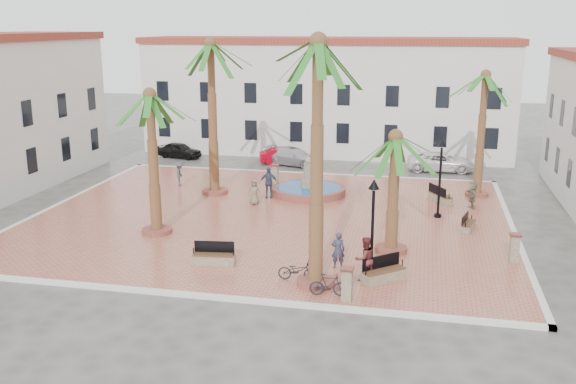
# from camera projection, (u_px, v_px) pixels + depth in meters

# --- Properties ---
(ground) EXTENTS (120.00, 120.00, 0.00)m
(ground) POSITION_uv_depth(u_px,v_px,m) (271.00, 219.00, 35.88)
(ground) COLOR #56544F
(ground) RESTS_ON ground
(plaza) EXTENTS (26.00, 22.00, 0.15)m
(plaza) POSITION_uv_depth(u_px,v_px,m) (271.00, 217.00, 35.87)
(plaza) COLOR #BC654F
(plaza) RESTS_ON ground
(kerb_n) EXTENTS (26.30, 0.30, 0.16)m
(kerb_n) POSITION_uv_depth(u_px,v_px,m) (306.00, 174.00, 46.26)
(kerb_n) COLOR silver
(kerb_n) RESTS_ON ground
(kerb_s) EXTENTS (26.30, 0.30, 0.16)m
(kerb_s) POSITION_uv_depth(u_px,v_px,m) (205.00, 296.00, 25.46)
(kerb_s) COLOR silver
(kerb_s) RESTS_ON ground
(kerb_e) EXTENTS (0.30, 22.30, 0.16)m
(kerb_e) POSITION_uv_depth(u_px,v_px,m) (514.00, 233.00, 33.22)
(kerb_e) COLOR silver
(kerb_e) RESTS_ON ground
(kerb_w) EXTENTS (0.30, 22.30, 0.16)m
(kerb_w) POSITION_uv_depth(u_px,v_px,m) (61.00, 204.00, 38.51)
(kerb_w) COLOR silver
(kerb_w) RESTS_ON ground
(building_north) EXTENTS (30.40, 7.40, 9.50)m
(building_north) POSITION_uv_depth(u_px,v_px,m) (327.00, 95.00, 53.58)
(building_north) COLOR silver
(building_north) RESTS_ON ground
(fountain) EXTENTS (4.63, 4.63, 2.39)m
(fountain) POSITION_uv_depth(u_px,v_px,m) (309.00, 189.00, 40.41)
(fountain) COLOR #974A3E
(fountain) RESTS_ON plaza
(palm_nw) EXTENTS (5.35, 5.35, 9.69)m
(palm_nw) POSITION_uv_depth(u_px,v_px,m) (211.00, 59.00, 38.54)
(palm_nw) COLOR #974A3E
(palm_nw) RESTS_ON plaza
(palm_sw) EXTENTS (4.99, 4.99, 7.43)m
(palm_sw) POSITION_uv_depth(u_px,v_px,m) (150.00, 111.00, 31.40)
(palm_sw) COLOR #974A3E
(palm_sw) RESTS_ON plaza
(palm_s) EXTENTS (5.10, 5.10, 10.15)m
(palm_s) POSITION_uv_depth(u_px,v_px,m) (318.00, 67.00, 24.18)
(palm_s) COLOR #974A3E
(palm_s) RESTS_ON plaza
(palm_e) EXTENTS (4.97, 4.97, 5.84)m
(palm_e) POSITION_uv_depth(u_px,v_px,m) (395.00, 153.00, 29.12)
(palm_e) COLOR #974A3E
(palm_e) RESTS_ON plaza
(palm_ne) EXTENTS (4.66, 4.66, 7.80)m
(palm_ne) POSITION_uv_depth(u_px,v_px,m) (485.00, 88.00, 38.47)
(palm_ne) COLOR #974A3E
(palm_ne) RESTS_ON plaza
(bench_s) EXTENTS (1.98, 0.83, 1.01)m
(bench_s) POSITION_uv_depth(u_px,v_px,m) (214.00, 258.00, 28.62)
(bench_s) COLOR gray
(bench_s) RESTS_ON plaza
(bench_se) EXTENTS (1.91, 1.79, 1.06)m
(bench_se) POSITION_uv_depth(u_px,v_px,m) (384.00, 274.00, 26.75)
(bench_se) COLOR gray
(bench_se) RESTS_ON plaza
(bench_e) EXTENTS (0.88, 1.66, 0.84)m
(bench_e) POSITION_uv_depth(u_px,v_px,m) (468.00, 226.00, 33.39)
(bench_e) COLOR gray
(bench_e) RESTS_ON plaza
(bench_ne) EXTENTS (1.53, 2.00, 1.04)m
(bench_ne) POSITION_uv_depth(u_px,v_px,m) (440.00, 197.00, 38.56)
(bench_ne) COLOR gray
(bench_ne) RESTS_ON plaza
(lamppost_s) EXTENTS (0.46, 0.46, 4.26)m
(lamppost_s) POSITION_uv_depth(u_px,v_px,m) (373.00, 211.00, 26.62)
(lamppost_s) COLOR black
(lamppost_s) RESTS_ON plaza
(lamppost_e) EXTENTS (0.48, 0.48, 4.43)m
(lamppost_e) POSITION_uv_depth(u_px,v_px,m) (441.00, 164.00, 34.91)
(lamppost_e) COLOR black
(lamppost_e) RESTS_ON plaza
(bollard_se) EXTENTS (0.51, 0.51, 1.35)m
(bollard_se) POSITION_uv_depth(u_px,v_px,m) (347.00, 284.00, 24.76)
(bollard_se) COLOR gray
(bollard_se) RESTS_ON plaza
(bollard_n) EXTENTS (0.51, 0.51, 1.38)m
(bollard_n) POSITION_uv_depth(u_px,v_px,m) (275.00, 174.00, 42.72)
(bollard_n) COLOR gray
(bollard_n) RESTS_ON plaza
(bollard_e) EXTENTS (0.51, 0.51, 1.36)m
(bollard_e) POSITION_uv_depth(u_px,v_px,m) (514.00, 248.00, 28.71)
(bollard_e) COLOR gray
(bollard_e) RESTS_ON plaza
(litter_bin) EXTENTS (0.35, 0.35, 0.68)m
(litter_bin) POSITION_uv_depth(u_px,v_px,m) (392.00, 266.00, 27.56)
(litter_bin) COLOR black
(litter_bin) RESTS_ON plaza
(cyclist_a) EXTENTS (0.68, 0.52, 1.65)m
(cyclist_a) POSITION_uv_depth(u_px,v_px,m) (338.00, 250.00, 28.06)
(cyclist_a) COLOR #33344C
(cyclist_a) RESTS_ON plaza
(bicycle_a) EXTENTS (1.66, 0.61, 0.86)m
(bicycle_a) POSITION_uv_depth(u_px,v_px,m) (297.00, 270.00, 26.79)
(bicycle_a) COLOR black
(bicycle_a) RESTS_ON plaza
(cyclist_b) EXTENTS (1.18, 1.13, 1.91)m
(cyclist_b) POSITION_uv_depth(u_px,v_px,m) (365.00, 259.00, 26.65)
(cyclist_b) COLOR maroon
(cyclist_b) RESTS_ON plaza
(bicycle_b) EXTENTS (1.57, 0.60, 0.92)m
(bicycle_b) POSITION_uv_depth(u_px,v_px,m) (329.00, 285.00, 25.26)
(bicycle_b) COLOR black
(bicycle_b) RESTS_ON plaza
(pedestrian_fountain_a) EXTENTS (0.81, 0.57, 1.54)m
(pedestrian_fountain_a) POSITION_uv_depth(u_px,v_px,m) (254.00, 192.00, 37.93)
(pedestrian_fountain_a) COLOR #796552
(pedestrian_fountain_a) RESTS_ON plaza
(pedestrian_fountain_b) EXTENTS (1.18, 0.65, 1.91)m
(pedestrian_fountain_b) POSITION_uv_depth(u_px,v_px,m) (268.00, 182.00, 39.45)
(pedestrian_fountain_b) COLOR #374061
(pedestrian_fountain_b) RESTS_ON plaza
(pedestrian_north) EXTENTS (0.83, 1.14, 1.59)m
(pedestrian_north) POSITION_uv_depth(u_px,v_px,m) (180.00, 174.00, 42.41)
(pedestrian_north) COLOR #46464A
(pedestrian_north) RESTS_ON plaza
(pedestrian_east) EXTENTS (0.70, 1.56, 1.62)m
(pedestrian_east) POSITION_uv_depth(u_px,v_px,m) (472.00, 195.00, 37.16)
(pedestrian_east) COLOR #756B58
(pedestrian_east) RESTS_ON plaza
(car_black) EXTENTS (3.89, 2.17, 1.25)m
(car_black) POSITION_uv_depth(u_px,v_px,m) (179.00, 150.00, 52.06)
(car_black) COLOR black
(car_black) RESTS_ON ground
(car_red) EXTENTS (3.94, 2.36, 1.23)m
(car_red) POSITION_uv_depth(u_px,v_px,m) (283.00, 156.00, 49.91)
(car_red) COLOR #A40316
(car_red) RESTS_ON ground
(car_silver) EXTENTS (5.04, 3.25, 1.36)m
(car_silver) POSITION_uv_depth(u_px,v_px,m) (293.00, 157.00, 49.28)
(car_silver) COLOR silver
(car_silver) RESTS_ON ground
(car_white) EXTENTS (5.01, 2.46, 1.37)m
(car_white) POSITION_uv_depth(u_px,v_px,m) (441.00, 162.00, 47.34)
(car_white) COLOR white
(car_white) RESTS_ON ground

